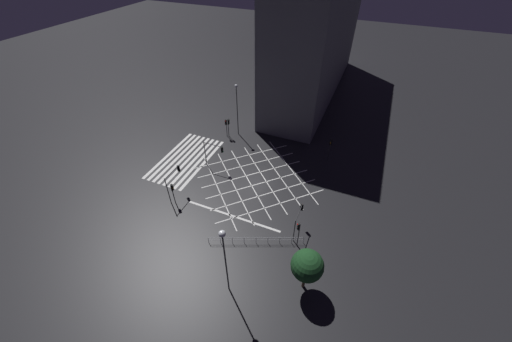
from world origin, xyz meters
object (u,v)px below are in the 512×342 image
(traffic_light_sw_cross, at_px, (229,124))
(street_tree_near, at_px, (307,266))
(traffic_light_median_south, at_px, (214,150))
(traffic_light_sw_main, at_px, (226,125))
(traffic_light_ne_cross, at_px, (298,230))
(traffic_light_se_cross, at_px, (173,190))
(traffic_light_ne_main, at_px, (299,216))
(traffic_light_nw_main, at_px, (330,146))
(street_lamp_far, at_px, (224,249))
(street_lamp_west, at_px, (237,101))
(street_lamp_east, at_px, (286,100))
(traffic_light_se_main, at_px, (174,177))

(traffic_light_sw_cross, bearing_deg, street_tree_near, -48.20)
(traffic_light_median_south, height_order, traffic_light_sw_cross, traffic_light_median_south)
(traffic_light_sw_cross, height_order, traffic_light_sw_main, traffic_light_sw_cross)
(traffic_light_ne_cross, distance_m, traffic_light_se_cross, 16.59)
(traffic_light_ne_main, xyz_separation_m, traffic_light_se_cross, (1.85, -16.04, -0.31))
(traffic_light_nw_main, height_order, street_lamp_far, street_lamp_far)
(street_lamp_west, height_order, street_lamp_far, street_lamp_far)
(street_tree_near, bearing_deg, traffic_light_nw_main, -174.45)
(street_lamp_east, bearing_deg, street_lamp_west, -69.36)
(traffic_light_sw_main, bearing_deg, street_lamp_west, 134.33)
(traffic_light_ne_main, distance_m, traffic_light_median_south, 16.12)
(traffic_light_se_main, distance_m, traffic_light_se_cross, 1.66)
(street_lamp_east, bearing_deg, traffic_light_sw_cross, -64.33)
(traffic_light_se_cross, distance_m, street_lamp_far, 14.96)
(traffic_light_sw_main, bearing_deg, traffic_light_nw_main, 90.89)
(street_tree_near, bearing_deg, street_lamp_far, -64.96)
(traffic_light_ne_main, distance_m, street_lamp_far, 11.46)
(traffic_light_sw_main, bearing_deg, street_lamp_east, 115.57)
(traffic_light_median_south, relative_size, traffic_light_sw_main, 1.29)
(traffic_light_sw_main, relative_size, traffic_light_ne_cross, 0.85)
(traffic_light_ne_cross, height_order, street_lamp_far, street_lamp_far)
(traffic_light_nw_main, height_order, traffic_light_sw_main, traffic_light_nw_main)
(traffic_light_sw_cross, bearing_deg, street_lamp_west, 49.50)
(traffic_light_se_cross, bearing_deg, street_lamp_east, 69.23)
(traffic_light_ne_cross, xyz_separation_m, street_tree_near, (4.44, 2.04, 1.05))
(traffic_light_ne_main, height_order, street_lamp_west, street_lamp_west)
(traffic_light_sw_cross, relative_size, traffic_light_se_cross, 1.04)
(street_lamp_west, relative_size, street_lamp_far, 0.97)
(traffic_light_ne_cross, bearing_deg, traffic_light_ne_main, -75.68)
(traffic_light_ne_main, relative_size, street_tree_near, 0.66)
(traffic_light_ne_cross, bearing_deg, street_tree_near, 114.71)
(traffic_light_se_cross, bearing_deg, traffic_light_se_main, 113.86)
(traffic_light_sw_main, height_order, street_tree_near, street_tree_near)
(traffic_light_se_cross, distance_m, street_lamp_east, 22.66)
(traffic_light_nw_main, xyz_separation_m, street_tree_near, (21.55, 2.09, 1.14))
(traffic_light_se_main, distance_m, street_lamp_far, 15.88)
(traffic_light_se_cross, xyz_separation_m, street_lamp_west, (-18.04, 0.55, 4.03))
(traffic_light_ne_main, relative_size, traffic_light_median_south, 0.84)
(traffic_light_ne_main, bearing_deg, traffic_light_se_cross, 96.58)
(traffic_light_se_main, xyz_separation_m, street_lamp_far, (9.15, 12.40, 3.82))
(traffic_light_ne_cross, height_order, street_tree_near, street_tree_near)
(traffic_light_sw_cross, relative_size, street_lamp_west, 0.37)
(traffic_light_ne_main, xyz_separation_m, street_lamp_far, (9.72, -4.21, 4.39))
(traffic_light_nw_main, height_order, traffic_light_ne_cross, traffic_light_ne_cross)
(traffic_light_median_south, distance_m, traffic_light_se_main, 7.47)
(traffic_light_se_main, xyz_separation_m, street_tree_near, (5.98, 19.19, 0.61))
(traffic_light_median_south, bearing_deg, traffic_light_sw_main, 106.00)
(traffic_light_nw_main, distance_m, street_lamp_far, 25.53)
(traffic_light_se_main, distance_m, traffic_light_ne_cross, 17.22)
(traffic_light_nw_main, bearing_deg, traffic_light_se_main, -47.69)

